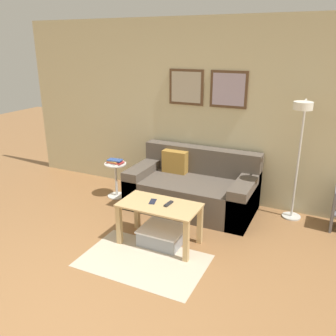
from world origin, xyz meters
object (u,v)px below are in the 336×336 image
at_px(couch, 193,189).
at_px(remote_control, 169,204).
at_px(floor_lamp, 300,138).
at_px(coffee_table, 159,213).
at_px(storage_bin, 163,235).
at_px(cell_phone, 153,201).
at_px(side_table, 116,177).
at_px(book_stack, 115,161).

bearing_deg(couch, remote_control, -83.60).
distance_m(floor_lamp, remote_control, 1.76).
distance_m(couch, coffee_table, 1.06).
height_order(coffee_table, storage_bin, coffee_table).
distance_m(storage_bin, cell_phone, 0.42).
relative_size(remote_control, cell_phone, 1.07).
distance_m(coffee_table, storage_bin, 0.29).
relative_size(side_table, cell_phone, 3.77).
bearing_deg(book_stack, cell_phone, -39.23).
xyz_separation_m(coffee_table, book_stack, (-1.19, 0.92, 0.17)).
height_order(coffee_table, cell_phone, cell_phone).
xyz_separation_m(floor_lamp, side_table, (-2.49, -0.24, -0.82)).
xyz_separation_m(side_table, remote_control, (1.29, -0.88, 0.19)).
bearing_deg(cell_phone, coffee_table, -29.66).
bearing_deg(book_stack, storage_bin, -36.35).
xyz_separation_m(storage_bin, floor_lamp, (1.27, 1.14, 1.04)).
xyz_separation_m(coffee_table, side_table, (-1.19, 0.92, -0.07)).
bearing_deg(remote_control, couch, 101.54).
height_order(book_stack, cell_phone, book_stack).
bearing_deg(remote_control, cell_phone, -171.67).
relative_size(couch, storage_bin, 3.46).
xyz_separation_m(couch, remote_control, (0.11, -1.02, 0.22)).
height_order(coffee_table, floor_lamp, floor_lamp).
xyz_separation_m(couch, coffee_table, (0.02, -1.06, 0.10)).
bearing_deg(floor_lamp, storage_bin, -138.18).
bearing_deg(couch, storage_bin, -87.59).
relative_size(storage_bin, side_table, 0.94).
distance_m(coffee_table, book_stack, 1.51).
distance_m(side_table, book_stack, 0.24).
bearing_deg(book_stack, couch, 6.98).
xyz_separation_m(couch, side_table, (-1.18, -0.14, 0.03)).
xyz_separation_m(side_table, book_stack, (0.00, -0.00, 0.24)).
bearing_deg(side_table, storage_bin, -36.24).
xyz_separation_m(coffee_table, remote_control, (0.10, 0.04, 0.12)).
xyz_separation_m(couch, cell_phone, (-0.08, -1.03, 0.22)).
relative_size(floor_lamp, remote_control, 10.53).
height_order(couch, cell_phone, couch).
bearing_deg(coffee_table, book_stack, 142.38).
bearing_deg(storage_bin, side_table, 143.76).
distance_m(couch, floor_lamp, 1.57).
bearing_deg(couch, side_table, -173.05).
bearing_deg(cell_phone, floor_lamp, 23.74).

